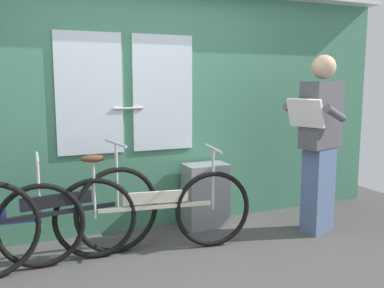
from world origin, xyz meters
The scene contains 6 objects.
ground_plane centered at (0.00, 0.00, -0.02)m, with size 6.38×3.94×0.04m, color #474442.
train_door_wall centered at (-0.01, 1.16, 1.22)m, with size 5.38×0.28×2.33m.
bicycle_leaning_behind centered at (-0.14, 0.51, 0.36)m, with size 1.67×0.44×0.88m.
bicycle_by_pole centered at (-0.93, 0.55, 0.39)m, with size 1.72×0.44×0.95m.
passenger_reading_newspaper centered at (1.45, 0.38, 0.89)m, with size 0.62×0.56×1.68m.
trash_bin_by_wall centered at (0.53, 0.95, 0.32)m, with size 0.43×0.28×0.63m, color gray.
Camera 1 is at (-1.21, -2.79, 1.44)m, focal length 39.80 mm.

